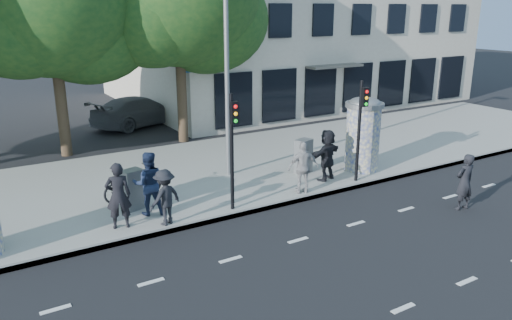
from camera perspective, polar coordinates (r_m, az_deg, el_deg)
ground at (r=12.23m, az=8.76°, el=-11.53°), size 120.00×120.00×0.00m
sidewalk at (r=18.07m, az=-6.58°, el=-1.57°), size 40.00×8.00×0.15m
curb at (r=14.79m, az=-0.07°, el=-5.76°), size 40.00×0.10×0.16m
lane_dash_near at (r=10.89m, az=16.47°, el=-15.94°), size 32.00×0.12×0.01m
lane_dash_far at (r=13.20m, az=4.83°, el=-9.12°), size 32.00×0.12×0.01m
ad_column_right at (r=18.25m, az=12.12°, el=3.12°), size 1.36×1.36×2.65m
traffic_pole_near at (r=14.01m, az=-2.69°, el=2.24°), size 0.22×0.31×3.40m
traffic_pole_far at (r=16.78m, az=11.88°, el=4.36°), size 0.22×0.31×3.40m
street_lamp at (r=16.75m, az=-3.30°, el=13.54°), size 0.25×0.93×8.00m
tree_near_left at (r=21.12m, az=-22.54°, el=16.50°), size 6.80×6.80×8.97m
building at (r=33.96m, az=3.00°, el=17.33°), size 20.30×15.85×12.00m
ped_b at (r=13.66m, az=-15.47°, el=-3.94°), size 0.75×0.58×1.82m
ped_c at (r=14.36m, az=-12.17°, el=-2.64°), size 1.06×0.94×1.83m
ped_d at (r=13.65m, az=-10.37°, el=-4.20°), size 1.14×0.88×1.55m
ped_e at (r=15.73m, az=5.43°, el=-0.84°), size 1.11×0.82×1.70m
ped_f at (r=17.05m, az=8.11°, el=0.59°), size 1.73×0.99×1.76m
man_road at (r=16.02m, az=22.73°, el=-2.32°), size 0.66×0.47×1.72m
bicycle at (r=15.72m, az=-13.91°, el=-2.63°), size 0.91×1.97×1.00m
cabinet_left at (r=14.93m, az=-13.89°, el=-3.29°), size 0.66×0.55×1.19m
cabinet_right at (r=17.76m, az=5.45°, el=0.44°), size 0.69×0.59×1.22m
car_right at (r=26.25m, az=-13.18°, el=5.48°), size 3.79×5.58×1.50m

